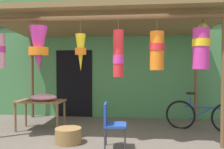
# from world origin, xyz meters

# --- Properties ---
(ground_plane) EXTENTS (30.00, 30.00, 0.00)m
(ground_plane) POSITION_xyz_m (0.00, 0.00, 0.00)
(ground_plane) COLOR #60564C
(shop_facade) EXTENTS (11.93, 0.29, 4.57)m
(shop_facade) POSITION_xyz_m (-0.01, 2.45, 2.28)
(shop_facade) COLOR #47844C
(shop_facade) RESTS_ON ground_plane
(market_stall_canopy) EXTENTS (5.21, 2.68, 2.74)m
(market_stall_canopy) POSITION_xyz_m (-0.06, 0.76, 2.38)
(market_stall_canopy) COLOR brown
(market_stall_canopy) RESTS_ON ground_plane
(display_table) EXTENTS (1.10, 0.61, 0.71)m
(display_table) POSITION_xyz_m (-1.63, 0.73, 0.62)
(display_table) COLOR brown
(display_table) RESTS_ON ground_plane
(flower_heap_on_table) EXTENTS (0.64, 0.45, 0.16)m
(flower_heap_on_table) POSITION_xyz_m (-1.52, 0.68, 0.79)
(flower_heap_on_table) COLOR pink
(flower_heap_on_table) RESTS_ON display_table
(folding_chair) EXTENTS (0.43, 0.43, 0.84)m
(folding_chair) POSITION_xyz_m (0.20, -0.40, 0.50)
(folding_chair) COLOR #2347A8
(folding_chair) RESTS_ON ground_plane
(wicker_basket_by_table) EXTENTS (0.52, 0.52, 0.30)m
(wicker_basket_by_table) POSITION_xyz_m (-0.68, -0.18, 0.15)
(wicker_basket_by_table) COLOR olive
(wicker_basket_by_table) RESTS_ON ground_plane
(parked_bicycle) EXTENTS (1.69, 0.61, 0.92)m
(parked_bicycle) POSITION_xyz_m (2.21, 1.10, 0.35)
(parked_bicycle) COLOR black
(parked_bicycle) RESTS_ON ground_plane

